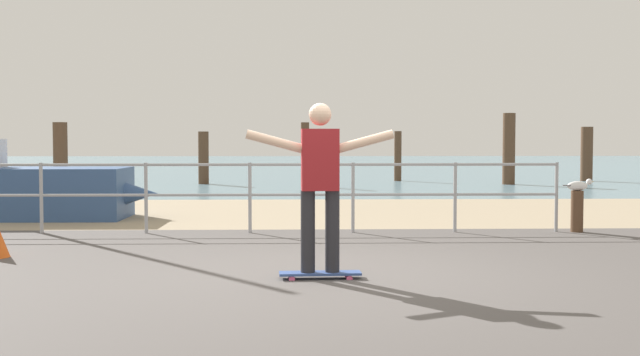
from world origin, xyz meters
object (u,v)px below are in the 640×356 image
skateboarder (320,177)px  skateboard (320,274)px  bollard_short (577,212)px  seagull (578,185)px  sailboat (8,189)px

skateboarder → skateboard: bearing=-143.1°
skateboard → skateboarder: (0.00, 0.00, 0.95)m
skateboarder → bollard_short: size_ratio=2.61×
seagull → skateboard: bearing=-136.3°
bollard_short → sailboat: bearing=166.1°
sailboat → skateboard: sailboat is taller
sailboat → bollard_short: (9.15, -2.26, -0.21)m
skateboard → sailboat: bearing=131.0°
skateboard → bollard_short: 5.43m
skateboard → skateboarder: bearing=36.9°
sailboat → seagull: size_ratio=11.60×
skateboarder → bollard_short: bearing=43.8°
skateboard → bollard_short: size_ratio=1.28×
skateboarder → seagull: size_ratio=3.39×
skateboarder → bollard_short: 5.47m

